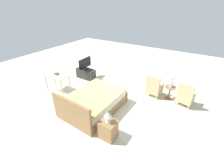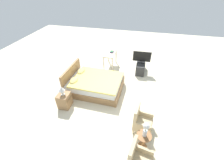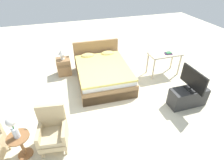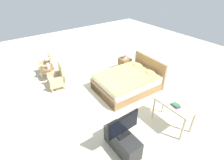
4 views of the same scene
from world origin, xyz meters
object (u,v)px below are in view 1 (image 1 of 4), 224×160
object	(u,v)px
tv_flatscreen	(85,64)
armchair_by_window_right	(154,88)
bed	(93,102)
side_table	(170,91)
nightstand	(108,129)
book_stack	(57,74)
tv_stand	(86,74)
armchair_by_window_left	(185,96)
flower_vase	(172,80)
vanity_desk	(57,78)
table_lamp	(108,116)

from	to	relation	value
tv_flatscreen	armchair_by_window_right	bearing A→B (deg)	-175.87
armchair_by_window_right	tv_flatscreen	distance (m)	3.40
bed	tv_flatscreen	size ratio (longest dim) A/B	2.64
side_table	nightstand	bearing A→B (deg)	70.75
book_stack	tv_stand	bearing A→B (deg)	-99.51
armchair_by_window_left	flower_vase	bearing A→B (deg)	-9.09
nightstand	tv_stand	bearing A→B (deg)	-40.14
tv_stand	vanity_desk	world-z (taller)	vanity_desk
bed	tv_stand	distance (m)	2.54
nightstand	tv_stand	world-z (taller)	nightstand
vanity_desk	side_table	bearing A→B (deg)	-155.42
armchair_by_window_left	vanity_desk	distance (m)	5.05
tv_flatscreen	armchair_by_window_left	bearing A→B (deg)	-176.92
armchair_by_window_right	armchair_by_window_left	bearing A→B (deg)	-179.98
tv_stand	tv_flatscreen	xyz separation A→B (m)	(0.00, 0.00, 0.54)
bed	armchair_by_window_left	xyz separation A→B (m)	(-2.69, -1.99, 0.08)
table_lamp	book_stack	bearing A→B (deg)	-17.51
armchair_by_window_right	nightstand	xyz separation A→B (m)	(0.40, 2.75, -0.10)
side_table	nightstand	distance (m)	3.01
armchair_by_window_left	side_table	size ratio (longest dim) A/B	1.68
armchair_by_window_left	bed	bearing A→B (deg)	36.58
armchair_by_window_left	tv_flatscreen	size ratio (longest dim) A/B	1.12
flower_vase	vanity_desk	xyz separation A→B (m)	(4.14, 1.89, -0.20)
nightstand	armchair_by_window_right	bearing A→B (deg)	-98.29
flower_vase	bed	bearing A→B (deg)	44.60
bed	vanity_desk	xyz separation A→B (m)	(2.03, -0.19, 0.34)
table_lamp	side_table	bearing A→B (deg)	-109.24
armchair_by_window_right	side_table	distance (m)	0.60
armchair_by_window_right	tv_stand	bearing A→B (deg)	4.13
tv_flatscreen	nightstand	bearing A→B (deg)	139.88
tv_flatscreen	table_lamp	bearing A→B (deg)	139.87
bed	tv_stand	world-z (taller)	bed
bed	table_lamp	size ratio (longest dim) A/B	6.60
bed	side_table	bearing A→B (deg)	-135.40
table_lamp	tv_stand	xyz separation A→B (m)	(2.97, -2.50, -0.53)
flower_vase	table_lamp	world-z (taller)	flower_vase
table_lamp	book_stack	xyz separation A→B (m)	(3.22, -1.01, 0.01)
book_stack	side_table	bearing A→B (deg)	-156.57
table_lamp	tv_flatscreen	size ratio (longest dim) A/B	0.40
bed	nightstand	distance (m)	1.35
bed	table_lamp	world-z (taller)	bed
table_lamp	vanity_desk	world-z (taller)	table_lamp
bed	tv_flatscreen	xyz separation A→B (m)	(1.85, -1.75, 0.48)
bed	flower_vase	world-z (taller)	flower_vase
bed	vanity_desk	size ratio (longest dim) A/B	2.09
flower_vase	tv_stand	distance (m)	4.02
vanity_desk	nightstand	bearing A→B (deg)	163.30
table_lamp	book_stack	size ratio (longest dim) A/B	1.35
bed	armchair_by_window_left	distance (m)	3.34
nightstand	table_lamp	bearing A→B (deg)	90.00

